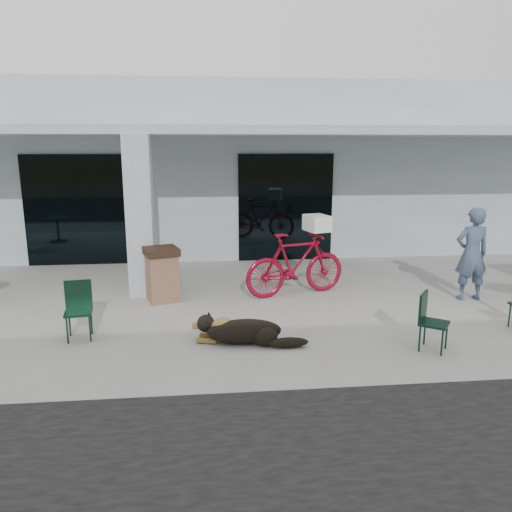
{
  "coord_description": "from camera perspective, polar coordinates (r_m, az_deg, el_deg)",
  "views": [
    {
      "loc": [
        -0.23,
        -7.51,
        2.96
      ],
      "look_at": [
        0.64,
        1.07,
        1.0
      ],
      "focal_mm": 35.0,
      "sensor_mm": 36.0,
      "label": 1
    }
  ],
  "objects": [
    {
      "name": "laundry_basket",
      "position": [
        9.9,
        6.98,
        3.75
      ],
      "size": [
        0.52,
        0.61,
        0.31
      ],
      "primitive_type": "cube",
      "rotation": [
        0.0,
        0.0,
        1.85
      ],
      "color": "white",
      "rests_on": "bicycle"
    },
    {
      "name": "storefront_glass_left",
      "position": [
        12.93,
        -19.13,
        4.94
      ],
      "size": [
        2.8,
        0.06,
        2.7
      ],
      "primitive_type": "cube",
      "color": "black",
      "rests_on": "ground"
    },
    {
      "name": "cup_near_dog",
      "position": [
        8.45,
        -5.1,
        -7.39
      ],
      "size": [
        0.1,
        0.1,
        0.1
      ],
      "primitive_type": "cylinder",
      "rotation": [
        0.0,
        0.0,
        0.35
      ],
      "color": "white",
      "rests_on": "ground"
    },
    {
      "name": "trash_receptacle",
      "position": [
        9.66,
        -10.68,
        -2.07
      ],
      "size": [
        0.76,
        0.76,
        1.04
      ],
      "primitive_type": null,
      "rotation": [
        0.0,
        0.0,
        0.3
      ],
      "color": "brown",
      "rests_on": "ground"
    },
    {
      "name": "dog",
      "position": [
        7.57,
        -1.35,
        -8.44
      ],
      "size": [
        1.36,
        0.72,
        0.43
      ],
      "primitive_type": null,
      "rotation": [
        0.0,
        0.0,
        -0.23
      ],
      "color": "black",
      "rests_on": "ground"
    },
    {
      "name": "ground",
      "position": [
        8.07,
        -3.82,
        -8.74
      ],
      "size": [
        80.0,
        80.0,
        0.0
      ],
      "primitive_type": "plane",
      "color": "#ACAAA2",
      "rests_on": "ground"
    },
    {
      "name": "bicycle",
      "position": [
        9.85,
        4.56,
        -0.92
      ],
      "size": [
        2.19,
        1.15,
        1.26
      ],
      "primitive_type": "imported",
      "rotation": [
        0.0,
        0.0,
        1.85
      ],
      "color": "maroon",
      "rests_on": "ground"
    },
    {
      "name": "person",
      "position": [
        10.33,
        23.42,
        0.21
      ],
      "size": [
        0.66,
        0.44,
        1.79
      ],
      "primitive_type": "imported",
      "rotation": [
        0.0,
        0.0,
        3.16
      ],
      "color": "#40526C",
      "rests_on": "ground"
    },
    {
      "name": "storefront_glass_right",
      "position": [
        12.75,
        3.39,
        5.52
      ],
      "size": [
        2.4,
        0.06,
        2.7
      ],
      "primitive_type": "cube",
      "color": "black",
      "rests_on": "ground"
    },
    {
      "name": "overhang",
      "position": [
        11.11,
        -4.78,
        14.04
      ],
      "size": [
        22.0,
        2.8,
        0.18
      ],
      "primitive_type": "cube",
      "color": "silver",
      "rests_on": "column"
    },
    {
      "name": "cafe_chair_far_a",
      "position": [
        7.71,
        19.71,
        -7.17
      ],
      "size": [
        0.57,
        0.56,
        0.85
      ],
      "primitive_type": null,
      "rotation": [
        0.0,
        0.0,
        0.93
      ],
      "color": "#113121",
      "rests_on": "ground"
    },
    {
      "name": "building",
      "position": [
        16.02,
        -5.09,
        10.2
      ],
      "size": [
        22.0,
        7.0,
        4.5
      ],
      "primitive_type": "cube",
      "color": "silver",
      "rests_on": "ground"
    },
    {
      "name": "cafe_chair_near",
      "position": [
        8.13,
        -19.63,
        -5.97
      ],
      "size": [
        0.46,
        0.5,
        0.89
      ],
      "primitive_type": null,
      "rotation": [
        0.0,
        0.0,
        0.15
      ],
      "color": "#113121",
      "rests_on": "ground"
    },
    {
      "name": "column",
      "position": [
        9.99,
        -13.11,
        4.41
      ],
      "size": [
        0.5,
        0.5,
        3.12
      ],
      "primitive_type": "cube",
      "color": "silver",
      "rests_on": "ground"
    }
  ]
}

